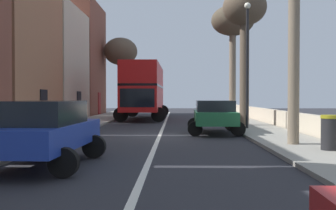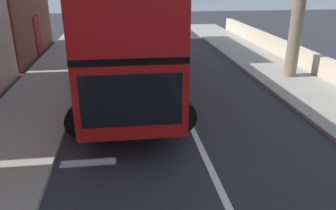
# 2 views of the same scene
# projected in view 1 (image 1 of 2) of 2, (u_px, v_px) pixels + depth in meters

# --- Properties ---
(ground_plane) EXTENTS (84.00, 84.00, 0.00)m
(ground_plane) POSITION_uv_depth(u_px,v_px,m) (160.00, 135.00, 17.90)
(ground_plane) COLOR #28282D
(road_centre_line) EXTENTS (0.16, 54.00, 0.01)m
(road_centre_line) POSITION_uv_depth(u_px,v_px,m) (160.00, 135.00, 17.90)
(road_centre_line) COLOR silver
(road_centre_line) RESTS_ON ground
(sidewalk_left) EXTENTS (2.60, 60.00, 0.12)m
(sidewalk_left) POSITION_uv_depth(u_px,v_px,m) (50.00, 134.00, 17.99)
(sidewalk_left) COLOR gray
(sidewalk_left) RESTS_ON ground
(sidewalk_right) EXTENTS (2.60, 60.00, 0.12)m
(sidewalk_right) POSITION_uv_depth(u_px,v_px,m) (271.00, 134.00, 17.80)
(sidewalk_right) COLOR gray
(sidewalk_right) RESTS_ON ground
(boundary_wall_right) EXTENTS (0.36, 54.00, 0.95)m
(boundary_wall_right) POSITION_uv_depth(u_px,v_px,m) (307.00, 125.00, 17.76)
(boundary_wall_right) COLOR beige
(boundary_wall_right) RESTS_ON ground
(double_decker_bus) EXTENTS (3.61, 10.18, 4.06)m
(double_decker_bus) POSITION_uv_depth(u_px,v_px,m) (144.00, 88.00, 30.61)
(double_decker_bus) COLOR #B61313
(double_decker_bus) RESTS_ON ground
(parked_car_blue_left_0) EXTENTS (2.53, 4.46, 1.61)m
(parked_car_blue_left_0) POSITION_uv_depth(u_px,v_px,m) (44.00, 129.00, 9.83)
(parked_car_blue_left_0) COLOR #1E389E
(parked_car_blue_left_0) RESTS_ON ground
(parked_car_green_right_2) EXTENTS (2.56, 4.63, 1.53)m
(parked_car_green_right_2) POSITION_uv_depth(u_px,v_px,m) (214.00, 114.00, 18.77)
(parked_car_green_right_2) COLOR #1E6038
(parked_car_green_right_2) RESTS_ON ground
(street_tree_right_3) EXTENTS (2.44, 2.44, 7.61)m
(street_tree_right_3) POSITION_uv_depth(u_px,v_px,m) (245.00, 15.00, 22.60)
(street_tree_right_3) COLOR brown
(street_tree_right_3) RESTS_ON sidewalk_right
(street_tree_left_4) EXTENTS (3.31, 3.31, 7.43)m
(street_tree_left_4) POSITION_uv_depth(u_px,v_px,m) (121.00, 52.00, 40.09)
(street_tree_left_4) COLOR brown
(street_tree_left_4) RESTS_ON sidewalk_left
(street_tree_right_5) EXTENTS (3.35, 3.35, 8.71)m
(street_tree_right_5) POSITION_uv_depth(u_px,v_px,m) (233.00, 24.00, 31.54)
(street_tree_right_5) COLOR #7A6B56
(street_tree_right_5) RESTS_ON sidewalk_right
(lamppost_right) EXTENTS (0.32, 0.32, 6.31)m
(lamppost_right) POSITION_uv_depth(u_px,v_px,m) (247.00, 55.00, 20.33)
(lamppost_right) COLOR black
(lamppost_right) RESTS_ON sidewalk_right
(litter_bin_right) EXTENTS (0.55, 0.55, 1.04)m
(litter_bin_right) POSITION_uv_depth(u_px,v_px,m) (330.00, 132.00, 12.04)
(litter_bin_right) COLOR black
(litter_bin_right) RESTS_ON sidewalk_right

